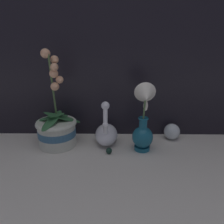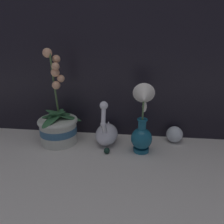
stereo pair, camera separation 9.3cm
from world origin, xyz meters
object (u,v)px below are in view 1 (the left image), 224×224
(orchid_potted_plant, at_px, (57,128))
(swan_figurine, at_px, (106,133))
(blue_vase, at_px, (144,124))
(glass_sphere, at_px, (172,132))

(orchid_potted_plant, xyz_separation_m, swan_figurine, (0.22, 0.02, -0.03))
(orchid_potted_plant, relative_size, blue_vase, 1.41)
(orchid_potted_plant, distance_m, swan_figurine, 0.22)
(swan_figurine, bearing_deg, glass_sphere, 8.65)
(blue_vase, distance_m, glass_sphere, 0.21)
(glass_sphere, bearing_deg, blue_vase, -142.79)
(orchid_potted_plant, bearing_deg, swan_figurine, 4.69)
(swan_figurine, relative_size, blue_vase, 0.74)
(orchid_potted_plant, height_order, swan_figurine, orchid_potted_plant)
(swan_figurine, height_order, glass_sphere, swan_figurine)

